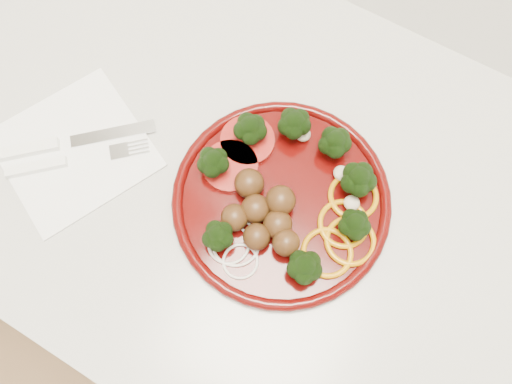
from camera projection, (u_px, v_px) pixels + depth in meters
The scene contains 5 objects.
counter at pixel (327, 294), 1.03m from camera, with size 2.40×0.60×0.90m.
plate at pixel (282, 198), 0.60m from camera, with size 0.27×0.27×0.05m.
napkin at pixel (74, 150), 0.64m from camera, with size 0.17×0.17×0.00m, color white.
knife at pixel (54, 145), 0.63m from camera, with size 0.16×0.15×0.01m.
fork at pixel (54, 164), 0.63m from camera, with size 0.14×0.13×0.01m.
Camera 1 is at (-0.06, 1.50, 1.49)m, focal length 35.00 mm.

